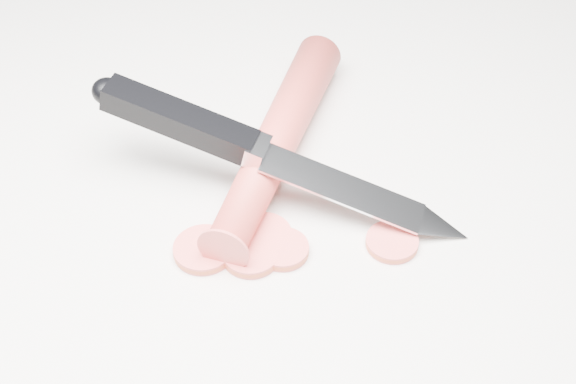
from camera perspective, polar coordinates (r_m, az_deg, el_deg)
ground at (r=0.52m, az=-2.61°, el=-3.20°), size 2.40×2.40×0.00m
carrot at (r=0.57m, az=-0.73°, el=3.78°), size 0.18×0.17×0.03m
carrot_slice_0 at (r=0.52m, az=-6.02°, el=-4.10°), size 0.04×0.04×0.01m
carrot_slice_1 at (r=0.52m, az=-1.79°, el=-3.15°), size 0.04×0.04×0.01m
carrot_slice_2 at (r=0.52m, az=7.41°, el=-3.55°), size 0.03×0.03×0.01m
carrot_slice_3 at (r=0.51m, az=-0.37°, el=-4.09°), size 0.03×0.03×0.01m
carrot_slice_4 at (r=0.51m, az=-2.65°, el=-4.44°), size 0.04×0.04×0.01m
kitchen_knife at (r=0.53m, az=-0.67°, el=2.63°), size 0.20×0.21×0.07m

